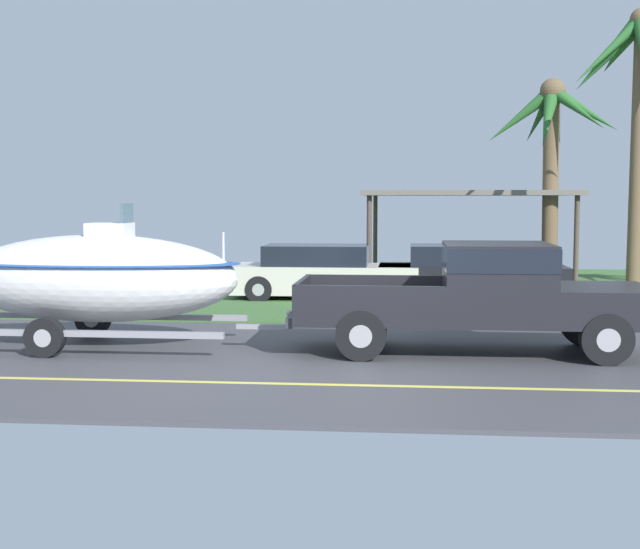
# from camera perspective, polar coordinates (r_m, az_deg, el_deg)

# --- Properties ---
(ground) EXTENTS (36.00, 22.00, 0.11)m
(ground) POSITION_cam_1_polar(r_m,az_deg,el_deg) (22.21, 3.97, -1.68)
(ground) COLOR #424247
(pickup_truck_towing) EXTENTS (5.96, 2.06, 1.81)m
(pickup_truck_towing) POSITION_cam_1_polar(r_m,az_deg,el_deg) (14.77, 11.20, -1.09)
(pickup_truck_towing) COLOR black
(pickup_truck_towing) RESTS_ON ground
(boat_on_trailer) EXTENTS (6.08, 2.41, 2.46)m
(boat_on_trailer) POSITION_cam_1_polar(r_m,az_deg,el_deg) (15.62, -14.26, -0.18)
(boat_on_trailer) COLOR gray
(boat_on_trailer) RESTS_ON ground
(parked_sedan_near) EXTENTS (4.60, 1.81, 1.38)m
(parked_sedan_near) POSITION_cam_1_polar(r_m,az_deg,el_deg) (22.10, 0.22, 0.08)
(parked_sedan_near) COLOR beige
(parked_sedan_near) RESTS_ON ground
(parked_sedan_far) EXTENTS (4.60, 1.90, 1.38)m
(parked_sedan_far) POSITION_cam_1_polar(r_m,az_deg,el_deg) (22.32, 9.60, 0.06)
(parked_sedan_far) COLOR black
(parked_sedan_far) RESTS_ON ground
(carport_awning) EXTENTS (6.05, 5.07, 2.76)m
(carport_awning) POSITION_cam_1_polar(r_m,az_deg,el_deg) (26.53, 9.44, 5.07)
(carport_awning) COLOR #4C4238
(carport_awning) RESTS_ON ground
(palm_tree_near_right) EXTENTS (3.71, 2.98, 5.76)m
(palm_tree_near_right) POSITION_cam_1_polar(r_m,az_deg,el_deg) (24.81, 14.74, 8.51)
(palm_tree_near_right) COLOR brown
(palm_tree_near_right) RESTS_ON ground
(palm_tree_far_left) EXTENTS (2.95, 3.43, 6.83)m
(palm_tree_far_left) POSITION_cam_1_polar(r_m,az_deg,el_deg) (21.73, 19.69, 11.89)
(palm_tree_far_left) COLOR brown
(palm_tree_far_left) RESTS_ON ground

